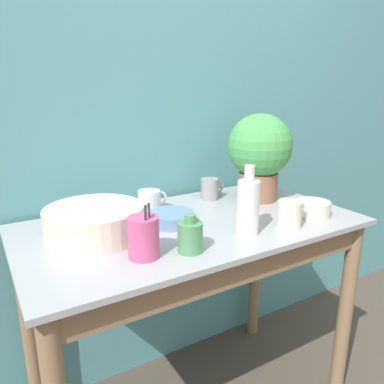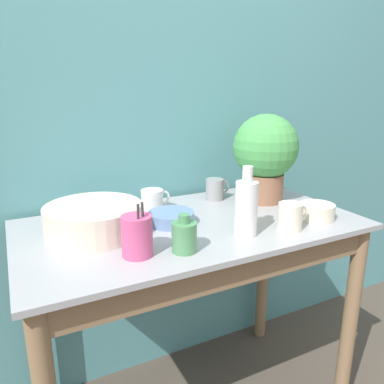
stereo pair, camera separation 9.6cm
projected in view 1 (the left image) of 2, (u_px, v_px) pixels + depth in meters
wall_back at (146, 129)px, 1.66m from camera, size 6.00×0.05×2.40m
counter_table at (195, 269)px, 1.45m from camera, size 1.27×0.68×0.89m
potted_plant at (260, 152)px, 1.65m from camera, size 0.28×0.28×0.39m
bowl_wash_large at (95, 222)px, 1.28m from camera, size 0.34×0.34×0.10m
bottle_tall at (248, 206)px, 1.29m from camera, size 0.08×0.08×0.24m
bottle_short at (190, 236)px, 1.16m from camera, size 0.08×0.08×0.12m
mug_white at (150, 201)px, 1.54m from camera, size 0.13×0.09×0.09m
mug_grey at (210, 189)px, 1.70m from camera, size 0.12×0.08×0.09m
mug_cream at (290, 214)px, 1.36m from camera, size 0.12×0.09×0.10m
bowl_small_blue at (171, 218)px, 1.40m from camera, size 0.17×0.17×0.05m
bowl_small_cream at (313, 209)px, 1.48m from camera, size 0.14×0.14×0.06m
utensil_cup at (144, 237)px, 1.12m from camera, size 0.10×0.10×0.17m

